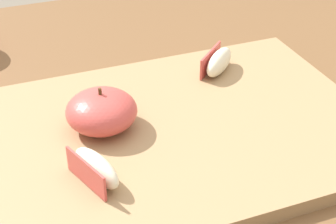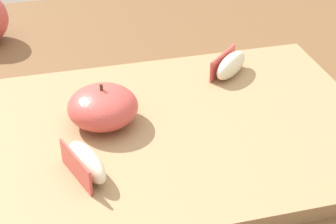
{
  "view_description": "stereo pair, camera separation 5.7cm",
  "coord_description": "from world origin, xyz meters",
  "px_view_note": "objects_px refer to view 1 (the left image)",
  "views": [
    {
      "loc": [
        -0.18,
        -0.52,
        1.1
      ],
      "look_at": [
        -0.01,
        -0.07,
        0.78
      ],
      "focal_mm": 57.27,
      "sensor_mm": 36.0,
      "label": 1
    },
    {
      "loc": [
        -0.13,
        -0.53,
        1.1
      ],
      "look_at": [
        -0.01,
        -0.07,
        0.78
      ],
      "focal_mm": 57.27,
      "sensor_mm": 36.0,
      "label": 2
    }
  ],
  "objects_px": {
    "apple_wedge_near_knife": "(218,62)",
    "cutting_board": "(168,134)",
    "apple_wedge_front": "(95,168)",
    "apple_half_skin_up": "(102,111)"
  },
  "relations": [
    {
      "from": "cutting_board",
      "to": "apple_wedge_near_knife",
      "type": "xyz_separation_m",
      "value": [
        0.1,
        0.09,
        0.02
      ]
    },
    {
      "from": "apple_half_skin_up",
      "to": "apple_wedge_near_knife",
      "type": "bearing_deg",
      "value": 21.4
    },
    {
      "from": "apple_half_skin_up",
      "to": "apple_wedge_front",
      "type": "xyz_separation_m",
      "value": [
        -0.03,
        -0.08,
        -0.01
      ]
    },
    {
      "from": "apple_wedge_near_knife",
      "to": "apple_wedge_front",
      "type": "relative_size",
      "value": 0.92
    },
    {
      "from": "cutting_board",
      "to": "apple_wedge_front",
      "type": "bearing_deg",
      "value": -149.13
    },
    {
      "from": "apple_half_skin_up",
      "to": "apple_wedge_near_knife",
      "type": "xyz_separation_m",
      "value": [
        0.17,
        0.07,
        -0.01
      ]
    },
    {
      "from": "cutting_board",
      "to": "apple_wedge_front",
      "type": "height_order",
      "value": "apple_wedge_front"
    },
    {
      "from": "apple_wedge_near_knife",
      "to": "apple_wedge_front",
      "type": "xyz_separation_m",
      "value": [
        -0.2,
        -0.15,
        0.0
      ]
    },
    {
      "from": "apple_half_skin_up",
      "to": "apple_wedge_front",
      "type": "height_order",
      "value": "apple_half_skin_up"
    },
    {
      "from": "apple_wedge_near_knife",
      "to": "cutting_board",
      "type": "bearing_deg",
      "value": -138.42
    }
  ]
}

